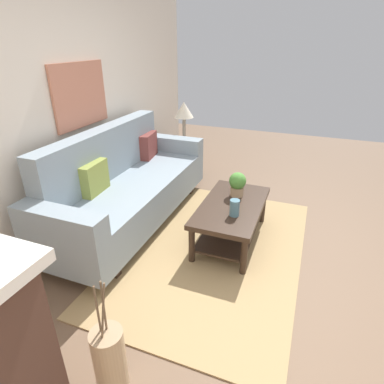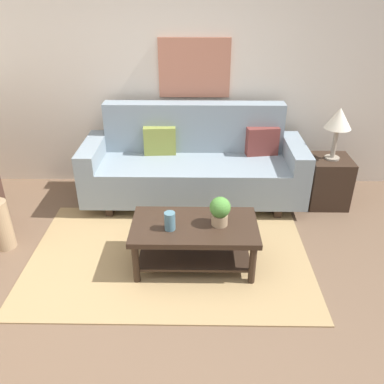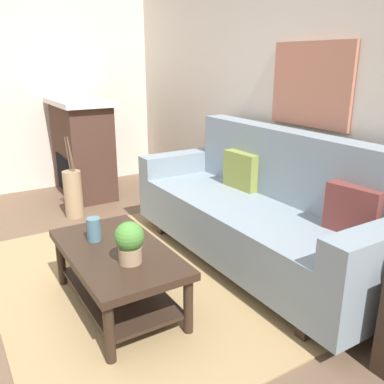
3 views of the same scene
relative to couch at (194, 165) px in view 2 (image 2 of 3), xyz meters
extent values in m
plane|color=brown|center=(-0.21, -1.60, -0.43)|extent=(9.64, 9.64, 0.00)
cube|color=beige|center=(-0.21, 0.54, 0.92)|extent=(5.64, 0.10, 2.70)
cube|color=#A38456|center=(-0.21, -1.10, -0.43)|extent=(2.59, 1.70, 0.01)
cube|color=gray|center=(0.00, -0.06, -0.11)|extent=(2.03, 0.84, 0.40)
cube|color=gray|center=(0.00, 0.26, 0.37)|extent=(2.03, 0.20, 0.56)
cube|color=gray|center=(-1.12, -0.06, -0.01)|extent=(0.20, 0.84, 0.60)
cube|color=gray|center=(1.12, -0.06, -0.01)|extent=(0.20, 0.84, 0.60)
cube|color=#332319|center=(-0.92, -0.06, -0.37)|extent=(0.08, 0.74, 0.12)
cube|color=#332319|center=(0.92, -0.06, -0.37)|extent=(0.08, 0.74, 0.12)
cube|color=olive|center=(-0.39, 0.12, 0.25)|extent=(0.37, 0.14, 0.32)
cube|color=brown|center=(0.77, 0.12, 0.25)|extent=(0.37, 0.17, 0.32)
cube|color=#332319|center=(0.02, -1.21, -0.03)|extent=(1.10, 0.60, 0.05)
cube|color=#332319|center=(0.02, -1.21, -0.31)|extent=(0.98, 0.50, 0.02)
cylinder|color=#332319|center=(-0.47, -1.46, -0.24)|extent=(0.06, 0.06, 0.38)
cylinder|color=#332319|center=(0.51, -1.46, -0.24)|extent=(0.06, 0.06, 0.38)
cylinder|color=#332319|center=(-0.47, -0.96, -0.24)|extent=(0.06, 0.06, 0.38)
cylinder|color=#332319|center=(0.51, -0.96, -0.24)|extent=(0.06, 0.06, 0.38)
cylinder|color=slate|center=(-0.19, -1.29, 0.08)|extent=(0.09, 0.09, 0.16)
cylinder|color=tan|center=(0.24, -1.21, 0.05)|extent=(0.14, 0.14, 0.10)
sphere|color=#4A8735|center=(0.24, -1.21, 0.17)|extent=(0.18, 0.18, 0.18)
cube|color=#332319|center=(1.52, -0.08, -0.15)|extent=(0.44, 0.44, 0.56)
cylinder|color=gray|center=(1.52, -0.08, 0.14)|extent=(0.16, 0.16, 0.02)
cylinder|color=gray|center=(1.52, -0.08, 0.30)|extent=(0.05, 0.05, 0.35)
cone|color=beige|center=(1.52, -0.08, 0.59)|extent=(0.28, 0.28, 0.22)
cylinder|color=tan|center=(-1.81, -0.98, -0.18)|extent=(0.19, 0.19, 0.50)
cube|color=#B77056|center=(0.00, 0.47, 0.98)|extent=(0.80, 0.03, 0.65)
camera|label=1|loc=(-2.78, -1.86, 1.52)|focal=29.72mm
camera|label=2|loc=(0.04, -4.11, 1.90)|focal=37.24mm
camera|label=3|loc=(2.35, -2.07, 1.18)|focal=38.63mm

